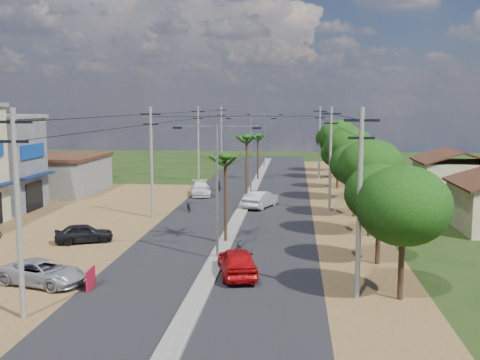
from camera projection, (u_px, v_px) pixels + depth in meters
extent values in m
plane|color=black|center=(217.00, 260.00, 33.22)|extent=(160.00, 160.00, 0.00)
cube|color=black|center=(242.00, 212.00, 48.02)|extent=(12.00, 110.00, 0.04)
cube|color=#605E56|center=(245.00, 205.00, 50.97)|extent=(1.00, 90.00, 0.18)
cube|color=brown|center=(36.00, 226.00, 42.57)|extent=(18.00, 46.00, 0.04)
cube|color=brown|center=(342.00, 214.00, 47.19)|extent=(5.00, 90.00, 0.03)
cube|color=#0F1C42|center=(37.00, 175.00, 48.34)|extent=(0.80, 5.40, 0.15)
cube|color=black|center=(35.00, 196.00, 48.61)|extent=(0.10, 3.00, 2.40)
cube|color=navy|center=(33.00, 151.00, 48.09)|extent=(0.12, 4.20, 1.20)
cube|color=#605E56|center=(50.00, 176.00, 58.70)|extent=(10.00, 10.00, 3.60)
cube|color=black|center=(49.00, 157.00, 58.44)|extent=(10.40, 10.40, 0.30)
cube|color=tan|center=(453.00, 177.00, 58.59)|extent=(7.00, 7.00, 3.30)
cylinder|color=black|center=(401.00, 256.00, 26.10)|extent=(0.28, 0.28, 4.20)
ellipsoid|color=black|center=(403.00, 206.00, 25.79)|extent=(4.40, 4.40, 3.74)
cylinder|color=black|center=(378.00, 231.00, 32.07)|extent=(0.28, 0.28, 3.85)
ellipsoid|color=black|center=(379.00, 194.00, 31.78)|extent=(4.00, 4.00, 3.40)
cylinder|color=black|center=(370.00, 204.00, 38.89)|extent=(0.28, 0.28, 4.55)
ellipsoid|color=black|center=(371.00, 167.00, 38.55)|extent=(4.60, 4.60, 3.91)
cylinder|color=black|center=(355.00, 192.00, 45.86)|extent=(0.28, 0.28, 4.06)
ellipsoid|color=black|center=(355.00, 164.00, 45.55)|extent=(4.20, 4.20, 3.57)
cylinder|color=black|center=(348.00, 176.00, 53.68)|extent=(0.28, 0.28, 4.76)
ellipsoid|color=black|center=(349.00, 148.00, 53.33)|extent=(4.80, 4.80, 4.08)
cylinder|color=black|center=(338.00, 172.00, 61.69)|extent=(0.28, 0.28, 3.64)
ellipsoid|color=black|center=(338.00, 153.00, 61.42)|extent=(3.80, 3.80, 3.23)
cylinder|color=black|center=(338.00, 160.00, 69.44)|extent=(0.28, 0.28, 4.90)
ellipsoid|color=black|center=(338.00, 137.00, 69.07)|extent=(5.00, 5.00, 4.25)
cylinder|color=black|center=(331.00, 156.00, 77.40)|extent=(0.28, 0.28, 4.34)
ellipsoid|color=black|center=(332.00, 138.00, 77.07)|extent=(4.40, 4.40, 3.74)
cylinder|color=black|center=(226.00, 200.00, 36.79)|extent=(0.22, 0.22, 5.80)
cylinder|color=black|center=(247.00, 170.00, 52.55)|extent=(0.22, 0.22, 6.20)
cylinder|color=black|center=(258.00, 158.00, 68.38)|extent=(0.22, 0.22, 5.50)
cylinder|color=gray|center=(217.00, 193.00, 32.70)|extent=(0.16, 0.16, 8.00)
cube|color=gray|center=(237.00, 126.00, 32.07)|extent=(2.40, 0.08, 0.08)
cube|color=gray|center=(196.00, 126.00, 32.30)|extent=(2.40, 0.08, 0.08)
cube|color=black|center=(257.00, 128.00, 31.98)|extent=(0.50, 0.18, 0.12)
cube|color=black|center=(177.00, 128.00, 32.42)|extent=(0.50, 0.18, 0.12)
cylinder|color=gray|center=(251.00, 156.00, 57.36)|extent=(0.16, 0.16, 8.00)
cube|color=gray|center=(263.00, 117.00, 56.73)|extent=(2.40, 0.08, 0.08)
cube|color=gray|center=(239.00, 117.00, 56.97)|extent=(2.40, 0.08, 0.08)
cube|color=black|center=(274.00, 118.00, 56.64)|extent=(0.50, 0.18, 0.12)
cube|color=black|center=(228.00, 118.00, 57.09)|extent=(0.50, 0.18, 0.12)
cylinder|color=gray|center=(264.00, 141.00, 82.03)|extent=(0.16, 0.16, 8.00)
cube|color=gray|center=(273.00, 114.00, 81.40)|extent=(2.40, 0.08, 0.08)
cube|color=gray|center=(256.00, 114.00, 81.63)|extent=(2.40, 0.08, 0.08)
cube|color=black|center=(280.00, 115.00, 81.31)|extent=(0.50, 0.18, 0.12)
cube|color=black|center=(249.00, 115.00, 81.75)|extent=(0.50, 0.18, 0.12)
cylinder|color=#605E56|center=(18.00, 216.00, 23.44)|extent=(0.24, 0.24, 9.00)
cube|color=black|center=(13.00, 122.00, 22.93)|extent=(1.60, 0.12, 0.12)
cube|color=black|center=(14.00, 142.00, 23.04)|extent=(1.20, 0.12, 0.12)
cylinder|color=#605E56|center=(152.00, 163.00, 45.15)|extent=(0.24, 0.24, 9.00)
cube|color=black|center=(151.00, 114.00, 44.64)|extent=(1.60, 0.12, 0.12)
cube|color=black|center=(151.00, 124.00, 44.74)|extent=(1.20, 0.12, 0.12)
cylinder|color=#605E56|center=(198.00, 144.00, 66.86)|extent=(0.24, 0.24, 9.00)
cube|color=black|center=(198.00, 111.00, 66.34)|extent=(1.60, 0.12, 0.12)
cube|color=black|center=(198.00, 118.00, 66.45)|extent=(1.20, 0.12, 0.12)
cylinder|color=#605E56|center=(221.00, 135.00, 87.57)|extent=(0.24, 0.24, 9.00)
cube|color=black|center=(221.00, 110.00, 87.06)|extent=(1.60, 0.12, 0.12)
cube|color=black|center=(221.00, 115.00, 87.17)|extent=(1.20, 0.12, 0.12)
cylinder|color=#605E56|center=(359.00, 205.00, 25.98)|extent=(0.24, 0.24, 9.00)
cube|color=black|center=(362.00, 120.00, 25.47)|extent=(1.60, 0.12, 0.12)
cube|color=black|center=(361.00, 138.00, 25.58)|extent=(1.20, 0.12, 0.12)
cylinder|color=#605E56|center=(330.00, 160.00, 47.69)|extent=(0.24, 0.24, 9.00)
cube|color=black|center=(331.00, 114.00, 47.18)|extent=(1.60, 0.12, 0.12)
cube|color=black|center=(331.00, 123.00, 47.28)|extent=(1.20, 0.12, 0.12)
cylinder|color=#605E56|center=(319.00, 143.00, 69.39)|extent=(0.24, 0.24, 9.00)
cube|color=black|center=(320.00, 111.00, 68.88)|extent=(1.60, 0.12, 0.12)
cube|color=black|center=(320.00, 118.00, 68.99)|extent=(1.20, 0.12, 0.12)
imported|color=#9C080A|center=(237.00, 262.00, 29.91)|extent=(2.81, 4.86, 1.55)
imported|color=#95979D|center=(261.00, 200.00, 50.01)|extent=(3.11, 4.88, 1.52)
imported|color=silver|center=(201.00, 189.00, 56.88)|extent=(2.85, 5.02, 1.37)
imported|color=#95979D|center=(43.00, 273.00, 28.44)|extent=(4.93, 3.26, 1.26)
imported|color=black|center=(84.00, 234.00, 37.20)|extent=(4.05, 2.90, 1.28)
imported|color=black|center=(239.00, 249.00, 34.07)|extent=(1.02, 1.66, 0.82)
imported|color=black|center=(189.00, 207.00, 48.27)|extent=(1.10, 1.81, 0.90)
imported|color=black|center=(219.00, 186.00, 59.85)|extent=(0.56, 1.86, 1.11)
cube|color=maroon|center=(91.00, 279.00, 27.77)|extent=(0.16, 1.29, 1.07)
cylinder|color=black|center=(87.00, 288.00, 27.22)|extent=(0.04, 0.04, 0.54)
cylinder|color=black|center=(95.00, 281.00, 28.38)|extent=(0.04, 0.04, 0.54)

